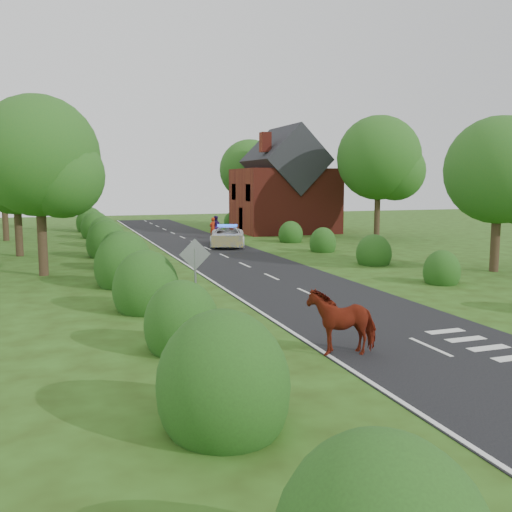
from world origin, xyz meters
name	(u,v)px	position (x,y,z in m)	size (l,w,h in m)	color
ground	(356,315)	(0.00, 0.00, 0.00)	(120.00, 120.00, 0.00)	#2A3E12
road	(229,258)	(0.00, 15.00, 0.01)	(6.00, 70.00, 0.02)	black
road_markings	(211,264)	(-1.60, 12.93, 0.03)	(4.96, 70.00, 0.01)	white
hedgerow_left	(120,257)	(-6.51, 11.69, 0.75)	(2.75, 50.41, 3.00)	#244B19
hedgerow_right	(362,252)	(6.60, 11.21, 0.55)	(2.10, 45.78, 2.10)	#244B19
tree_left_a	(44,161)	(-9.75, 11.86, 5.34)	(5.74, 5.60, 8.38)	#332316
tree_left_b	(20,171)	(-11.25, 19.86, 5.04)	(5.74, 5.60, 8.07)	#332316
tree_left_c	(6,153)	(-12.70, 29.83, 6.53)	(6.97, 6.80, 10.22)	#332316
tree_left_d	(45,168)	(-10.23, 39.85, 5.64)	(6.15, 6.00, 8.89)	#332316
tree_right_a	(505,175)	(11.23, 5.87, 4.74)	(5.33, 5.20, 7.56)	#332316
tree_right_b	(383,161)	(14.29, 21.84, 5.94)	(6.56, 6.40, 9.40)	#332316
tree_right_c	(253,172)	(9.27, 37.85, 5.34)	(6.15, 6.00, 8.58)	#332316
road_sign	(195,265)	(-5.00, 2.00, 1.65)	(1.06, 0.08, 2.53)	gray
house	(284,189)	(9.49, 30.00, 3.79)	(8.00, 7.40, 9.17)	maroon
cow	(342,325)	(-2.41, -3.54, 0.70)	(1.04, 1.98, 1.40)	maroon
police_van	(227,237)	(1.62, 20.80, 0.68)	(3.58, 5.37, 1.51)	silver
pedestrian_red	(213,228)	(2.07, 26.43, 0.82)	(0.60, 0.39, 1.64)	#A3240D
pedestrian_purple	(215,227)	(2.46, 27.02, 0.87)	(0.84, 0.66, 1.73)	#2C1355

